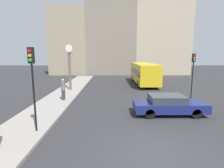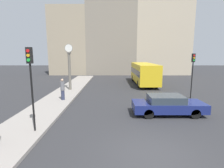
% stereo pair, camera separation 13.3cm
% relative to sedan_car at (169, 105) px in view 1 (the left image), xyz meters
% --- Properties ---
extents(ground_plane, '(120.00, 120.00, 0.00)m').
position_rel_sedan_car_xyz_m(ground_plane, '(-2.12, -4.74, -0.67)').
color(ground_plane, '#2D2D30').
extents(sidewalk_corner, '(2.79, 27.15, 0.16)m').
position_rel_sedan_car_xyz_m(sidewalk_corner, '(-8.46, 6.84, -0.59)').
color(sidewalk_corner, gray).
rests_on(sidewalk_corner, ground_plane).
extents(building_row, '(27.57, 5.00, 19.97)m').
position_rel_sedan_car_xyz_m(building_row, '(-0.75, 24.93, 7.65)').
color(building_row, gray).
rests_on(building_row, ground_plane).
extents(sedan_car, '(4.67, 1.83, 1.30)m').
position_rel_sedan_car_xyz_m(sedan_car, '(0.00, 0.00, 0.00)').
color(sedan_car, navy).
rests_on(sedan_car, ground_plane).
extents(bus_distant, '(2.49, 9.00, 2.77)m').
position_rel_sedan_car_xyz_m(bus_distant, '(0.62, 12.32, 0.92)').
color(bus_distant, gold).
rests_on(bus_distant, ground_plane).
extents(traffic_light_near, '(0.26, 0.24, 4.13)m').
position_rel_sedan_car_xyz_m(traffic_light_near, '(-7.58, -2.89, 2.43)').
color(traffic_light_near, black).
rests_on(traffic_light_near, sidewalk_corner).
extents(traffic_light_far, '(0.26, 0.24, 4.05)m').
position_rel_sedan_car_xyz_m(traffic_light_far, '(3.53, 4.42, 2.22)').
color(traffic_light_far, black).
rests_on(traffic_light_far, ground_plane).
extents(street_clock, '(0.85, 0.37, 4.90)m').
position_rel_sedan_car_xyz_m(street_clock, '(-8.29, 7.67, 1.97)').
color(street_clock, '#666056').
rests_on(street_clock, sidewalk_corner).
extents(pedestrian_grey_jacket, '(0.35, 0.35, 1.79)m').
position_rel_sedan_car_xyz_m(pedestrian_grey_jacket, '(-7.86, 3.26, 0.39)').
color(pedestrian_grey_jacket, '#2D334C').
rests_on(pedestrian_grey_jacket, sidewalk_corner).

